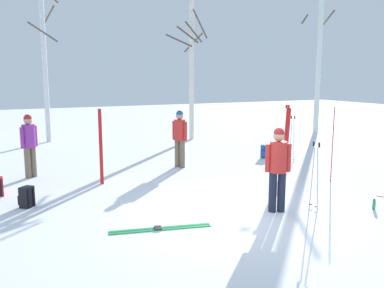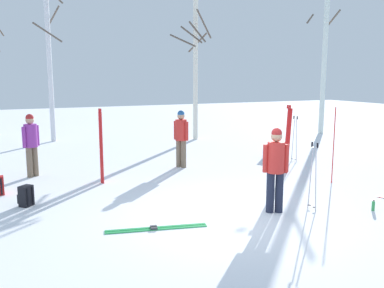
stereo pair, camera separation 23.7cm
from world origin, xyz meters
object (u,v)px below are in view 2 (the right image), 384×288
person_2 (276,165)px  birch_tree_5 (195,57)px  ski_pair_planted_0 (334,145)px  ski_poles_0 (313,174)px  water_bottle_0 (373,206)px  backpack_1 (26,196)px  person_1 (181,135)px  backpack_2 (268,152)px  birch_tree_6 (325,46)px  ski_pair_lying_0 (156,228)px  person_0 (31,141)px  ski_pair_planted_1 (288,140)px  birch_tree_4 (49,54)px  ski_poles_1 (295,137)px  ski_pair_planted_2 (101,147)px

person_2 → birch_tree_5: birch_tree_5 is taller
ski_pair_planted_0 → birch_tree_5: size_ratio=0.29×
ski_poles_0 → water_bottle_0: ski_poles_0 is taller
person_2 → backpack_1: (-4.56, 2.48, -0.77)m
person_1 → backpack_2: (3.16, 0.09, -0.77)m
birch_tree_6 → ski_pair_lying_0: bearing=-142.5°
person_0 → person_1: bearing=-7.8°
ski_pair_planted_1 → ski_pair_lying_0: size_ratio=1.06×
birch_tree_4 → birch_tree_6: bearing=-12.6°
ski_pair_lying_0 → backpack_2: bearing=39.8°
person_2 → birch_tree_4: bearing=105.2°
birch_tree_6 → backpack_1: bearing=-154.9°
person_0 → ski_poles_1: (7.79, -1.27, -0.20)m
person_2 → ski_pair_lying_0: bearing=177.9°
birch_tree_6 → person_0: bearing=-164.8°
person_0 → ski_poles_1: person_0 is taller
person_1 → person_0: bearing=172.2°
birch_tree_4 → person_1: bearing=-66.3°
person_1 → ski_pair_planted_2: (-2.57, -0.92, -0.03)m
ski_pair_lying_0 → ski_poles_0: bearing=-4.7°
birch_tree_4 → ski_poles_1: bearing=-48.6°
backpack_1 → water_bottle_0: 7.22m
ski_poles_0 → birch_tree_6: 12.46m
backpack_1 → birch_tree_5: bearing=44.5°
birch_tree_5 → birch_tree_6: size_ratio=0.82×
person_1 → person_2: 4.62m
ski_pair_planted_1 → ski_pair_planted_2: 5.10m
ski_pair_planted_0 → ski_pair_planted_1: ski_pair_planted_0 is taller
birch_tree_5 → person_0: bearing=-147.9°
ski_pair_planted_1 → person_2: bearing=-130.7°
ski_pair_planted_0 → ski_pair_lying_0: 5.46m
ski_poles_0 → water_bottle_0: bearing=-27.2°
ski_pair_planted_2 → birch_tree_5: 8.20m
ski_poles_1 → backpack_1: ski_poles_1 is taller
person_0 → birch_tree_5: size_ratio=0.25×
ski_pair_planted_0 → ski_poles_1: 2.68m
ski_poles_0 → ski_pair_planted_2: bearing=132.0°
person_2 → birch_tree_6: size_ratio=0.21×
backpack_2 → birch_tree_4: 9.70m
water_bottle_0 → backpack_2: bearing=78.1°
person_0 → birch_tree_6: bearing=15.2°
birch_tree_4 → backpack_1: bearing=-99.3°
ski_poles_0 → birch_tree_6: size_ratio=0.17×
person_1 → birch_tree_6: bearing=24.8°
ski_poles_1 → birch_tree_6: (5.30, 4.84, 3.30)m
person_0 → birch_tree_4: (1.17, 6.23, 2.60)m
ski_pair_planted_1 → birch_tree_5: birch_tree_5 is taller
ski_pair_planted_2 → birch_tree_6: birch_tree_6 is taller
ski_poles_0 → birch_tree_6: (8.02, 8.93, 3.33)m
person_2 → ski_poles_1: person_2 is taller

